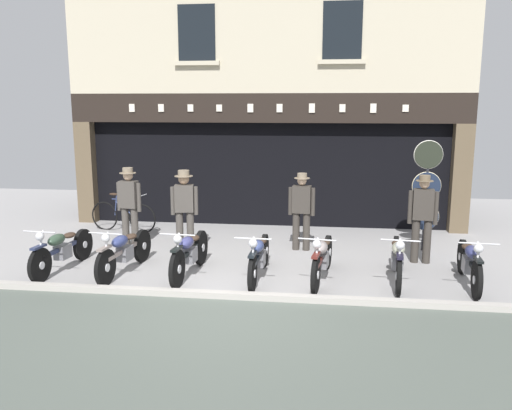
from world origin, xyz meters
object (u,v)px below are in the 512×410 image
Objects in this scene: motorcycle_left at (124,251)px; advert_board_near at (209,151)px; motorcycle_right at (397,258)px; salesman_right at (302,208)px; motorcycle_center_right at (322,257)px; shopkeeper_center at (184,207)px; motorcycle_center_left at (189,253)px; leaning_bicycle at (123,216)px; motorcycle_far_right at (470,262)px; advert_board_far at (171,155)px; salesman_left at (129,203)px; assistant_far_right at (423,215)px; motorcycle_center at (259,256)px; motorcycle_far_left at (62,249)px; tyre_sign_pole at (426,187)px.

advert_board_near is at bearing -92.84° from motorcycle_left.
motorcycle_right is 2.59m from salesman_right.
motorcycle_center_right is 3.19m from shopkeeper_center.
motorcycle_right is 1.81× the size of advert_board_near.
leaning_bicycle is at bearing -48.20° from motorcycle_center_left.
advert_board_near is at bearing -33.59° from motorcycle_far_right.
motorcycle_center_right is 2.27× the size of advert_board_far.
salesman_right is at bearing -168.70° from salesman_left.
assistant_far_right reaches higher than motorcycle_right.
advert_board_far is at bearing -33.33° from motorcycle_right.
motorcycle_center is 4.85m from leaning_bicycle.
salesman_left is (-0.56, 1.81, 0.54)m from motorcycle_left.
motorcycle_far_left is 1.03× the size of motorcycle_far_right.
advert_board_far is (-1.56, 4.30, 1.33)m from motorcycle_center_left.
salesman_right is at bearing -173.57° from tyre_sign_pole.
tyre_sign_pole reaches higher than advert_board_far.
motorcycle_left is at bearing 38.23° from salesman_right.
motorcycle_far_left is 1.17× the size of shopkeeper_center.
leaning_bicycle reaches higher than motorcycle_far_left.
salesman_left is 6.05m from assistant_far_right.
motorcycle_left is at bearing -98.78° from advert_board_near.
motorcycle_center_right is 1.17× the size of shopkeeper_center.
motorcycle_left is 6.06m from motorcycle_far_right.
assistant_far_right is at bearing 85.47° from leaning_bicycle.
assistant_far_right is (-0.58, 1.27, 0.53)m from motorcycle_far_right.
motorcycle_center_left is 1.18× the size of shopkeeper_center.
motorcycle_right is 1.46m from assistant_far_right.
motorcycle_left is 1.86× the size of advert_board_near.
tyre_sign_pole is (0.21, 0.92, 0.40)m from assistant_far_right.
tyre_sign_pole is at bearing -143.32° from motorcycle_center.
salesman_left is at bearing -28.90° from motorcycle_center.
assistant_far_right is at bearing -103.10° from tyre_sign_pole.
shopkeeper_center reaches higher than motorcycle_center_left.
motorcycle_far_left is 2.00m from salesman_left.
tyre_sign_pole is (2.56, 0.29, 0.45)m from salesman_right.
tyre_sign_pole is (4.48, 2.28, 0.92)m from motorcycle_center_left.
motorcycle_center is 2.14m from salesman_right.
salesman_right is 2.62m from tyre_sign_pole.
advert_board_far is at bearing -55.11° from motorcycle_center.
advert_board_far is at bearing -66.43° from motorcycle_center_left.
motorcycle_left is 1.20× the size of shopkeeper_center.
salesman_left is (-3.03, 1.78, 0.54)m from motorcycle_center.
motorcycle_right is at bearing -172.37° from motorcycle_left.
motorcycle_right is at bearing -174.19° from motorcycle_center_left.
motorcycle_center_left reaches higher than motorcycle_far_right.
assistant_far_right reaches higher than motorcycle_far_right.
advert_board_far is 0.52× the size of leaning_bicycle.
assistant_far_right is at bearing -60.95° from motorcycle_far_right.
motorcycle_right is at bearing -110.93° from tyre_sign_pole.
advert_board_far is at bearing -39.09° from motorcycle_center_right.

